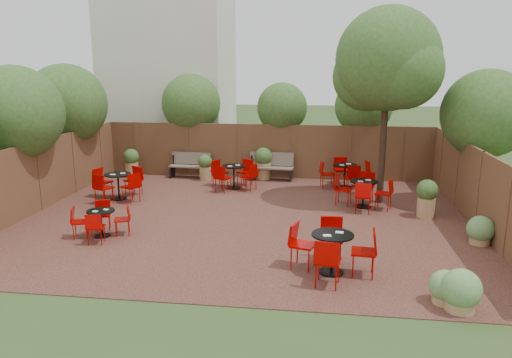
# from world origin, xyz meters

# --- Properties ---
(ground) EXTENTS (80.00, 80.00, 0.00)m
(ground) POSITION_xyz_m (0.00, 0.00, 0.00)
(ground) COLOR #354F23
(ground) RESTS_ON ground
(courtyard_paving) EXTENTS (12.00, 10.00, 0.02)m
(courtyard_paving) POSITION_xyz_m (0.00, 0.00, 0.01)
(courtyard_paving) COLOR #3C1D18
(courtyard_paving) RESTS_ON ground
(fence_back) EXTENTS (12.00, 0.08, 2.00)m
(fence_back) POSITION_xyz_m (0.00, 5.00, 1.00)
(fence_back) COLOR #54381F
(fence_back) RESTS_ON ground
(fence_left) EXTENTS (0.08, 10.00, 2.00)m
(fence_left) POSITION_xyz_m (-6.00, 0.00, 1.00)
(fence_left) COLOR #54381F
(fence_left) RESTS_ON ground
(fence_right) EXTENTS (0.08, 10.00, 2.00)m
(fence_right) POSITION_xyz_m (6.00, 0.00, 1.00)
(fence_right) COLOR #54381F
(fence_right) RESTS_ON ground
(neighbour_building) EXTENTS (5.00, 4.00, 8.00)m
(neighbour_building) POSITION_xyz_m (-4.50, 8.00, 4.00)
(neighbour_building) COLOR beige
(neighbour_building) RESTS_ON ground
(overhang_foliage) EXTENTS (15.81, 10.38, 2.71)m
(overhang_foliage) POSITION_xyz_m (-2.24, 2.51, 2.72)
(overhang_foliage) COLOR #30541B
(overhang_foliage) RESTS_ON ground
(courtyard_tree) EXTENTS (3.03, 2.97, 5.73)m
(courtyard_tree) POSITION_xyz_m (3.79, 2.08, 4.09)
(courtyard_tree) COLOR black
(courtyard_tree) RESTS_ON courtyard_paving
(park_bench_left) EXTENTS (1.53, 0.59, 0.93)m
(park_bench_left) POSITION_xyz_m (-2.81, 4.63, 0.50)
(park_bench_left) COLOR brown
(park_bench_left) RESTS_ON courtyard_paving
(park_bench_right) EXTENTS (1.63, 0.60, 1.00)m
(park_bench_right) POSITION_xyz_m (0.21, 4.63, 0.53)
(park_bench_right) COLOR brown
(park_bench_right) RESTS_ON courtyard_paving
(bistro_tables) EXTENTS (9.16, 8.86, 0.95)m
(bistro_tables) POSITION_xyz_m (0.27, 0.88, 0.48)
(bistro_tables) COLOR black
(bistro_tables) RESTS_ON courtyard_paving
(planters) EXTENTS (10.46, 4.58, 1.17)m
(planters) POSITION_xyz_m (-0.44, 3.58, 0.60)
(planters) COLOR #9E7A4F
(planters) RESTS_ON courtyard_paving
(low_shrubs) EXTENTS (2.11, 4.01, 0.73)m
(low_shrubs) POSITION_xyz_m (4.77, -3.44, 0.35)
(low_shrubs) COLOR #9E7A4F
(low_shrubs) RESTS_ON courtyard_paving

